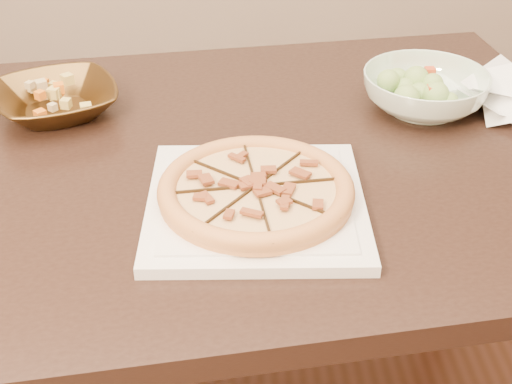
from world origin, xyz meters
TOP-DOWN VIEW (x-y plane):
  - dining_table at (-0.04, -0.02)m, footprint 1.49×1.06m
  - plate at (0.06, -0.18)m, footprint 0.33×0.33m
  - pizza at (0.06, -0.18)m, footprint 0.28×0.28m
  - bronze_bowl at (-0.28, 0.14)m, footprint 0.28×0.28m
  - mixed_dish at (-0.29, 0.14)m, footprint 0.08×0.10m
  - salad_bowl at (0.38, 0.12)m, footprint 0.24×0.24m
  - salad at (0.38, 0.12)m, footprint 0.10×0.11m
  - cling_film at (0.53, 0.11)m, footprint 0.22×0.20m

SIDE VIEW (x-z plane):
  - dining_table at x=-0.04m, z-range 0.27..1.02m
  - plate at x=0.06m, z-range 0.75..0.77m
  - cling_film at x=0.53m, z-range 0.75..0.80m
  - bronze_bowl at x=-0.28m, z-range 0.75..0.80m
  - pizza at x=0.06m, z-range 0.77..0.80m
  - salad_bowl at x=0.38m, z-range 0.75..0.82m
  - mixed_dish at x=-0.29m, z-range 0.80..0.83m
  - salad at x=0.38m, z-range 0.82..0.86m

